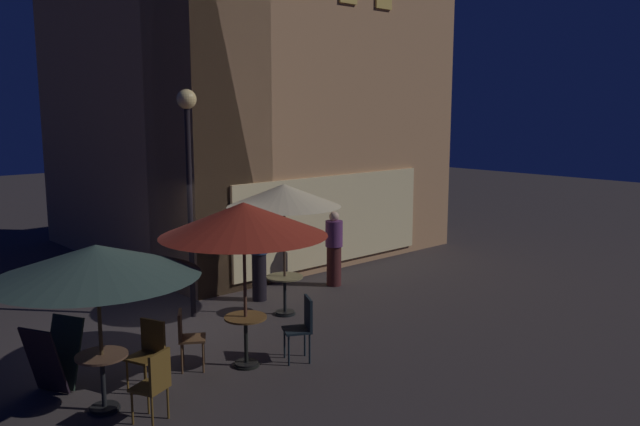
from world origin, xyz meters
TOP-DOWN VIEW (x-y plane):
  - ground_plane at (0.00, 0.00)m, footprint 60.00×60.00m
  - cafe_building at (4.06, 3.61)m, footprint 8.34×8.39m
  - street_lamp_near_corner at (0.88, 0.28)m, footprint 0.36×0.36m
  - menu_sandwich_board at (-2.24, -1.24)m, footprint 0.84×0.79m
  - cafe_table_0 at (0.23, -2.31)m, footprint 0.64×0.64m
  - cafe_table_1 at (-2.00, -2.26)m, footprint 0.66×0.66m
  - cafe_table_2 at (2.23, -0.79)m, footprint 0.70×0.70m
  - patio_umbrella_0 at (0.23, -2.31)m, footprint 2.48×2.48m
  - patio_umbrella_1 at (-2.00, -2.26)m, footprint 2.58×2.58m
  - patio_umbrella_2 at (2.23, -0.79)m, footprint 2.12×2.12m
  - cafe_chair_0 at (1.01, -2.72)m, footprint 0.55×0.55m
  - cafe_chair_1 at (-0.51, -1.83)m, footprint 0.53×0.53m
  - cafe_chair_2 at (-1.66, -3.02)m, footprint 0.50×0.50m
  - cafe_chair_3 at (-1.19, -1.97)m, footprint 0.54×0.54m
  - patron_standing_0 at (4.33, 0.06)m, footprint 0.38×0.38m
  - patron_standing_1 at (2.43, 0.28)m, footprint 0.35×0.35m

SIDE VIEW (x-z plane):
  - ground_plane at x=0.00m, z-range 0.00..0.00m
  - menu_sandwich_board at x=-2.24m, z-range 0.02..0.99m
  - cafe_table_1 at x=-2.00m, z-range 0.14..0.90m
  - cafe_table_0 at x=0.23m, z-range 0.14..0.92m
  - cafe_table_2 at x=2.23m, z-range 0.16..0.90m
  - cafe_chair_1 at x=-0.51m, z-range 0.10..1.00m
  - cafe_chair_3 at x=-1.19m, z-range 0.08..1.02m
  - cafe_chair_2 at x=-1.66m, z-range 0.09..1.02m
  - cafe_chair_0 at x=1.01m, z-range 0.10..1.10m
  - patron_standing_0 at x=4.33m, z-range 0.00..1.65m
  - patron_standing_1 at x=2.43m, z-range 0.01..1.84m
  - patio_umbrella_1 at x=-2.00m, z-range 0.88..3.08m
  - patio_umbrella_0 at x=0.23m, z-range 1.00..3.52m
  - patio_umbrella_2 at x=2.23m, z-range 1.03..3.52m
  - street_lamp_near_corner at x=0.88m, z-range 0.96..5.17m
  - cafe_building at x=4.06m, z-range -0.01..8.64m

